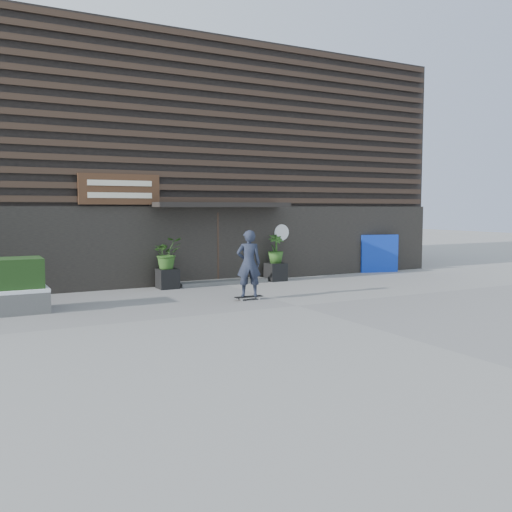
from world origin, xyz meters
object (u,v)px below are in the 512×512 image
planter_pot_left (168,279)px  skateboarder (249,264)px  blue_tarp (379,254)px  planter_pot_right (276,272)px

planter_pot_left → skateboarder: 3.34m
blue_tarp → skateboarder: 8.03m
planter_pot_right → blue_tarp: blue_tarp is taller
blue_tarp → skateboarder: skateboarder is taller
skateboarder → blue_tarp: bearing=24.5°
blue_tarp → skateboarder: size_ratio=0.82×
planter_pot_left → blue_tarp: size_ratio=0.39×
planter_pot_left → planter_pot_right: (3.80, 0.00, 0.00)m
planter_pot_right → blue_tarp: size_ratio=0.39×
skateboarder → planter_pot_right: bearing=49.7°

